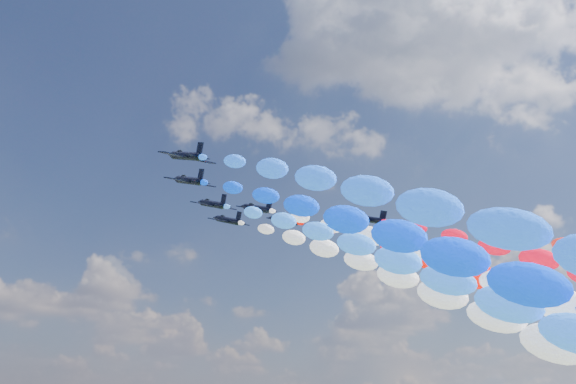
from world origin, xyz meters
TOP-DOWN VIEW (x-y plane):
  - jet_0 at (-31.02, -7.23)m, footprint 9.87×13.24m
  - trail_0 at (-31.02, -71.13)m, footprint 6.95×124.48m
  - jet_1 at (-23.30, 4.34)m, footprint 10.16×13.45m
  - trail_1 at (-23.30, -59.56)m, footprint 6.95×124.48m
  - jet_2 at (-10.78, 15.45)m, footprint 10.21×13.48m
  - trail_2 at (-10.78, -48.45)m, footprint 6.95×124.48m
  - jet_3 at (-1.56, 12.46)m, footprint 9.96×13.30m
  - trail_3 at (-1.56, -51.44)m, footprint 6.95×124.48m
  - jet_4 at (-0.48, 24.86)m, footprint 9.85×13.23m
  - trail_4 at (-0.48, -39.05)m, footprint 6.95×124.48m
  - jet_5 at (9.57, 16.66)m, footprint 9.48×12.95m
  - trail_5 at (9.57, -47.24)m, footprint 6.95×124.48m
  - jet_6 at (23.16, 4.23)m, footprint 10.14×13.43m
  - jet_7 at (32.83, -5.02)m, footprint 9.61×13.05m

SIDE VIEW (x-z plane):
  - trail_0 at x=-31.02m, z-range 50.33..110.64m
  - trail_1 at x=-23.30m, z-range 50.33..110.64m
  - trail_2 at x=-10.78m, z-range 50.33..110.64m
  - trail_3 at x=-1.56m, z-range 50.33..110.64m
  - trail_4 at x=-0.48m, z-range 50.33..110.64m
  - trail_5 at x=9.57m, z-range 50.33..110.64m
  - jet_0 at x=-31.02m, z-range 105.55..111.93m
  - jet_1 at x=-23.30m, z-range 105.55..111.93m
  - jet_2 at x=-10.78m, z-range 105.55..111.93m
  - jet_3 at x=-1.56m, z-range 105.55..111.93m
  - jet_4 at x=-0.48m, z-range 105.55..111.93m
  - jet_5 at x=9.57m, z-range 105.55..111.93m
  - jet_6 at x=23.16m, z-range 105.55..111.93m
  - jet_7 at x=32.83m, z-range 105.55..111.93m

